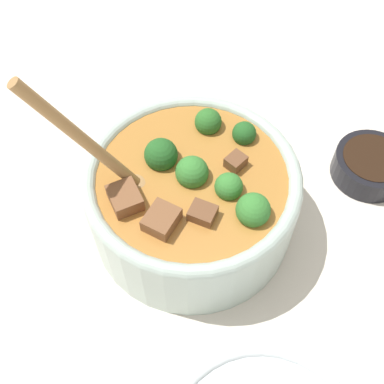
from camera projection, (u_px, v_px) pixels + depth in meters
name	position (u px, v px, depth m)	size (l,w,h in m)	color
ground_plane	(192.00, 222.00, 0.58)	(4.00, 4.00, 0.00)	silver
stew_bowl	(192.00, 196.00, 0.54)	(0.23, 0.24, 0.24)	#B2C6BC
condiment_bowl	(370.00, 165.00, 0.61)	(0.09, 0.09, 0.03)	black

